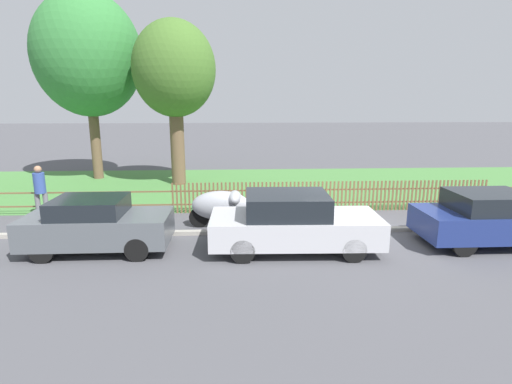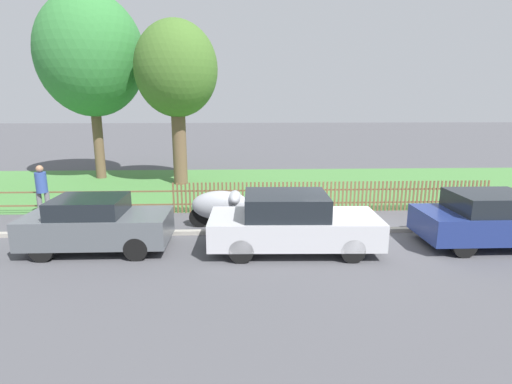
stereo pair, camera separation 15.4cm
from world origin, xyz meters
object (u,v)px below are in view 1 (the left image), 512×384
Objects in this scene: tree_behind_motorcycle at (174,71)px; pedestrian_near_fence at (40,189)px; parked_car_silver_hatchback at (97,224)px; covered_motorcycle at (222,205)px; parked_car_navy_estate at (493,218)px; parked_car_black_saloon at (293,222)px; tree_nearest_kerb at (88,56)px.

pedestrian_near_fence is (-3.82, -5.46, -4.16)m from tree_behind_motorcycle.
tree_behind_motorcycle is 4.13× the size of pedestrian_near_fence.
parked_car_silver_hatchback is 1.85× the size of covered_motorcycle.
parked_car_black_saloon is at bearing -178.29° from parked_car_navy_estate.
covered_motorcycle is (-1.91, 2.05, -0.05)m from parked_car_black_saloon.
pedestrian_near_fence is (-2.87, 3.16, 0.28)m from parked_car_silver_hatchback.
tree_nearest_kerb reaches higher than parked_car_silver_hatchback.
parked_car_black_saloon is at bearing -43.61° from covered_motorcycle.
covered_motorcycle is at bearing -20.12° from pedestrian_near_fence.
parked_car_black_saloon is at bearing -50.98° from tree_nearest_kerb.
tree_nearest_kerb is 4.97× the size of pedestrian_near_fence.
covered_motorcycle is at bearing -71.45° from tree_behind_motorcycle.
covered_motorcycle is at bearing -52.00° from tree_nearest_kerb.
parked_car_silver_hatchback is 0.42× the size of tree_nearest_kerb.
covered_motorcycle is (-7.43, 1.90, -0.04)m from parked_car_navy_estate.
parked_car_silver_hatchback is 9.74m from tree_behind_motorcycle.
parked_car_black_saloon is 10.71m from tree_behind_motorcycle.
tree_nearest_kerb is at bearing 131.45° from covered_motorcycle.
parked_car_black_saloon reaches higher than covered_motorcycle.
tree_nearest_kerb reaches higher than parked_car_navy_estate.
parked_car_black_saloon reaches higher than parked_car_navy_estate.
parked_car_silver_hatchback is at bearing -55.67° from pedestrian_near_fence.
parked_car_navy_estate is at bearing -41.80° from tree_behind_motorcycle.
tree_nearest_kerb is 4.66m from tree_behind_motorcycle.
pedestrian_near_fence is at bearing 132.47° from parked_car_silver_hatchback.
tree_behind_motorcycle is at bearing 47.06° from pedestrian_near_fence.
tree_behind_motorcycle is at bearing 112.00° from covered_motorcycle.
pedestrian_near_fence reaches higher than covered_motorcycle.
tree_behind_motorcycle is at bearing 138.39° from parked_car_navy_estate.
tree_nearest_kerb is at bearing 130.78° from parked_car_black_saloon.
pedestrian_near_fence is at bearing -124.98° from tree_behind_motorcycle.
tree_nearest_kerb reaches higher than covered_motorcycle.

